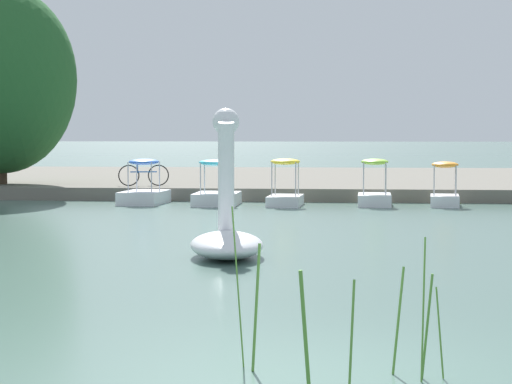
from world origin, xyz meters
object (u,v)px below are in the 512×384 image
object	(u,v)px
pedal_boat_lime	(375,191)
tree_willow_near_path	(1,80)
swan_boat	(227,226)
pedal_boat_blue	(144,191)
pedal_boat_orange	(445,192)
bicycle_parked	(144,175)
pedal_boat_cyan	(217,192)
pedal_boat_yellow	(285,191)

from	to	relation	value
pedal_boat_lime	tree_willow_near_path	world-z (taller)	tree_willow_near_path
swan_boat	pedal_boat_blue	bearing A→B (deg)	108.16
pedal_boat_orange	pedal_boat_lime	xyz separation A→B (m)	(-2.22, 0.02, 0.00)
swan_boat	tree_willow_near_path	size ratio (longest dim) A/B	0.39
pedal_boat_orange	bicycle_parked	size ratio (longest dim) A/B	1.01
bicycle_parked	pedal_boat_cyan	bearing A→B (deg)	-44.72
pedal_boat_cyan	tree_willow_near_path	distance (m)	10.02
pedal_boat_yellow	pedal_boat_blue	size ratio (longest dim) A/B	0.89
pedal_boat_yellow	tree_willow_near_path	xyz separation A→B (m)	(-10.69, 3.84, 3.80)
bicycle_parked	pedal_boat_lime	bearing A→B (deg)	-19.00
swan_boat	pedal_boat_blue	size ratio (longest dim) A/B	1.24
pedal_boat_yellow	pedal_boat_cyan	world-z (taller)	pedal_boat_yellow
pedal_boat_lime	pedal_boat_blue	world-z (taller)	pedal_boat_lime
pedal_boat_cyan	swan_boat	bearing A→B (deg)	-81.38
pedal_boat_lime	pedal_boat_cyan	world-z (taller)	pedal_boat_lime
tree_willow_near_path	bicycle_parked	bearing A→B (deg)	-7.38
pedal_boat_cyan	pedal_boat_orange	bearing A→B (deg)	1.56
pedal_boat_yellow	pedal_boat_cyan	xyz separation A→B (m)	(-2.22, 0.13, -0.06)
pedal_boat_yellow	bicycle_parked	xyz separation A→B (m)	(-5.26, 3.14, 0.36)
pedal_boat_orange	pedal_boat_yellow	bearing A→B (deg)	-176.31
pedal_boat_orange	pedal_boat_cyan	bearing A→B (deg)	-178.44
tree_willow_near_path	bicycle_parked	xyz separation A→B (m)	(5.43, -0.70, -3.44)
pedal_boat_blue	bicycle_parked	xyz separation A→B (m)	(-0.59, 2.71, 0.41)
pedal_boat_yellow	swan_boat	bearing A→B (deg)	-90.89
pedal_boat_orange	bicycle_parked	world-z (taller)	pedal_boat_orange
pedal_boat_cyan	tree_willow_near_path	world-z (taller)	tree_willow_near_path
pedal_boat_blue	bicycle_parked	world-z (taller)	pedal_boat_blue
swan_boat	pedal_boat_cyan	xyz separation A→B (m)	(-2.02, 13.32, -0.16)
pedal_boat_lime	swan_boat	bearing A→B (deg)	-102.67
pedal_boat_orange	tree_willow_near_path	xyz separation A→B (m)	(-15.75, 3.51, 3.81)
swan_boat	pedal_boat_orange	world-z (taller)	swan_boat
pedal_boat_lime	tree_willow_near_path	xyz separation A→B (m)	(-13.53, 3.49, 3.81)
pedal_boat_lime	bicycle_parked	size ratio (longest dim) A/B	1.10
pedal_boat_orange	pedal_boat_yellow	distance (m)	5.07
swan_boat	pedal_boat_blue	distance (m)	14.33
pedal_boat_yellow	bicycle_parked	bearing A→B (deg)	149.20
pedal_boat_orange	pedal_boat_blue	size ratio (longest dim) A/B	0.79
pedal_boat_yellow	pedal_boat_cyan	size ratio (longest dim) A/B	0.92
pedal_boat_cyan	pedal_boat_blue	size ratio (longest dim) A/B	0.96
pedal_boat_cyan	bicycle_parked	world-z (taller)	pedal_boat_cyan
pedal_boat_lime	pedal_boat_cyan	bearing A→B (deg)	-177.54
pedal_boat_lime	tree_willow_near_path	distance (m)	14.49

